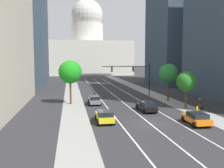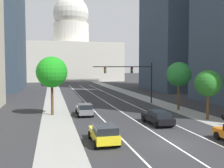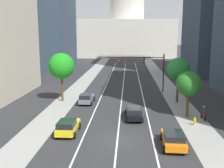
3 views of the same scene
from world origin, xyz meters
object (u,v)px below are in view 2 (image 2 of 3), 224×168
capitol_building (71,52)px  car_gray (85,109)px  street_tree_mid_left (52,72)px  car_yellow (104,133)px  traffic_signal_mast (133,74)px  street_tree_near_right (208,84)px  car_black (158,117)px  street_tree_far_right (179,74)px

capitol_building → car_gray: 88.73m
capitol_building → street_tree_mid_left: capitol_building is taller
car_gray → car_yellow: size_ratio=1.05×
car_gray → traffic_signal_mast: (8.94, 8.70, 4.00)m
car_gray → car_yellow: bearing=-179.3°
capitol_building → traffic_signal_mast: size_ratio=4.26×
street_tree_near_right → car_yellow: bearing=-153.6°
car_yellow → street_tree_mid_left: 14.75m
car_black → car_gray: size_ratio=1.10×
car_black → street_tree_near_right: street_tree_near_right is taller
capitol_building → car_yellow: size_ratio=10.15×
car_black → street_tree_near_right: (6.49, 1.12, 3.32)m
car_black → street_tree_far_right: size_ratio=0.72×
capitol_building → car_black: 95.30m
car_black → car_yellow: 8.68m
car_black → car_gray: 9.56m
capitol_building → car_yellow: 100.82m
car_yellow → car_gray: bearing=-0.0°
car_yellow → street_tree_far_right: street_tree_far_right is taller
street_tree_mid_left → street_tree_near_right: 18.50m
capitol_building → street_tree_far_right: bearing=-84.6°
traffic_signal_mast → street_tree_near_right: size_ratio=1.75×
car_black → car_yellow: (-6.76, -5.45, 0.03)m
capitol_building → car_gray: bearing=-93.3°
traffic_signal_mast → capitol_building: bearing=92.8°
car_black → street_tree_far_right: 11.26m
street_tree_mid_left → street_tree_near_right: street_tree_mid_left is taller
street_tree_far_right → car_yellow: bearing=-134.2°
car_gray → street_tree_far_right: bearing=-83.2°
street_tree_mid_left → street_tree_far_right: (17.13, 0.14, -0.39)m
street_tree_far_right → car_black: bearing=-128.5°
capitol_building → street_tree_mid_left: (-8.92, -86.51, -7.31)m
traffic_signal_mast → street_tree_near_right: bearing=-73.2°
capitol_building → street_tree_mid_left: 87.27m
capitol_building → street_tree_far_right: (8.21, -86.36, -7.70)m
car_black → car_yellow: car_yellow is taller
traffic_signal_mast → street_tree_mid_left: street_tree_mid_left is taller
car_gray → street_tree_near_right: bearing=-112.4°
street_tree_mid_left → street_tree_far_right: street_tree_mid_left is taller
capitol_building → traffic_signal_mast: bearing=-87.2°
car_gray → traffic_signal_mast: traffic_signal_mast is taller
traffic_signal_mast → car_black: bearing=-98.0°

